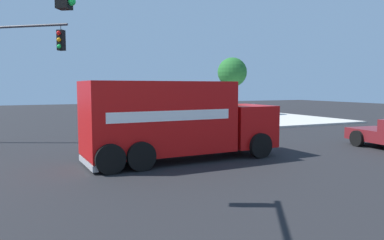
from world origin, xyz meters
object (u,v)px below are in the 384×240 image
pedestrian_near_corner (226,108)px  shade_tree_near (232,73)px  traffic_light_primary (13,64)px  delivery_truck (175,120)px

pedestrian_near_corner → shade_tree_near: bearing=-126.2°
traffic_light_primary → shade_tree_near: (-19.26, -11.01, 0.28)m
shade_tree_near → traffic_light_primary: bearing=29.8°
traffic_light_primary → shade_tree_near: 22.19m
delivery_truck → pedestrian_near_corner: 17.14m
traffic_light_primary → shade_tree_near: traffic_light_primary is taller
delivery_truck → shade_tree_near: bearing=-127.0°
traffic_light_primary → pedestrian_near_corner: 17.46m
pedestrian_near_corner → traffic_light_primary: bearing=22.1°
delivery_truck → shade_tree_near: (-13.69, -18.15, 2.67)m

